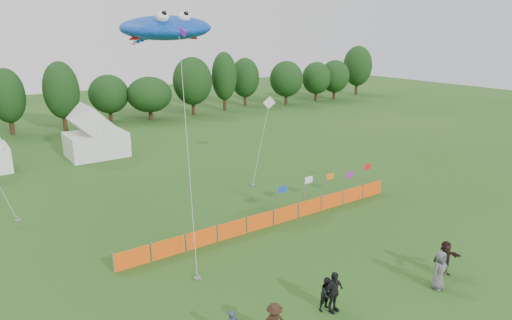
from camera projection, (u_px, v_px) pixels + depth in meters
ground at (334, 303)px, 20.24m from camera, size 160.00×160.00×0.00m
treeline at (82, 93)px, 55.25m from camera, size 104.57×8.78×8.36m
tent_right at (96, 137)px, 42.97m from camera, size 5.31×4.25×3.75m
barrier_fence at (273, 218)px, 28.11m from camera, size 19.90×0.06×1.00m
flag_row at (326, 184)px, 31.50m from camera, size 8.73×0.35×2.28m
spectator_b at (327, 294)px, 19.57m from camera, size 0.75×0.59×1.53m
spectator_d at (333, 292)px, 19.40m from camera, size 1.11×0.50×1.87m
spectator_e at (439, 270)px, 21.13m from camera, size 0.97×0.68×1.90m
spectator_f at (445, 258)px, 22.30m from camera, size 1.75×0.91×1.80m
stingray_kite at (163, 28)px, 31.94m from camera, size 8.87×21.30×12.91m
small_kite_white at (265, 125)px, 38.22m from camera, size 5.26×4.28×6.12m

